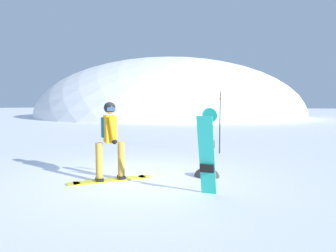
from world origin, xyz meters
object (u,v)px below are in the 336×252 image
spare_snowboard (207,152)px  rock_dark (207,177)px  piste_marker_near (220,118)px  snowboarder_main (110,139)px

spare_snowboard → rock_dark: (-0.33, 1.42, -0.81)m
spare_snowboard → piste_marker_near: bearing=98.0°
snowboarder_main → rock_dark: bearing=29.5°
snowboarder_main → piste_marker_near: bearing=70.7°
snowboarder_main → spare_snowboard: (2.23, -0.35, -0.11)m
snowboarder_main → spare_snowboard: 2.26m
piste_marker_near → rock_dark: bearing=-84.3°
snowboarder_main → piste_marker_near: size_ratio=0.80×
piste_marker_near → rock_dark: (0.34, -3.37, -1.21)m
piste_marker_near → rock_dark: piste_marker_near is taller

